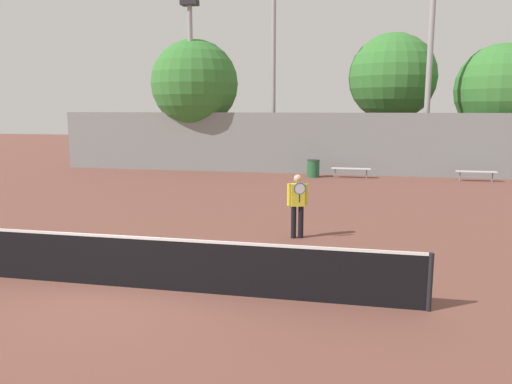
{
  "coord_description": "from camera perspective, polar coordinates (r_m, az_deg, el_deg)",
  "views": [
    {
      "loc": [
        4.34,
        -8.52,
        3.44
      ],
      "look_at": [
        1.37,
        5.57,
        1.0
      ],
      "focal_mm": 35.0,
      "sensor_mm": 36.0,
      "label": 1
    }
  ],
  "objects": [
    {
      "name": "tree_green_tall",
      "position": [
        28.74,
        -7.03,
        12.13
      ],
      "size": [
        4.85,
        4.85,
        7.19
      ],
      "color": "brown",
      "rests_on": "ground_plane"
    },
    {
      "name": "tennis_player",
      "position": [
        13.22,
        4.77,
        -1.19
      ],
      "size": [
        0.53,
        0.47,
        1.71
      ],
      "rotation": [
        0.0,
        0.0,
        0.31
      ],
      "color": "black",
      "rests_on": "ground_plane"
    },
    {
      "name": "ground_plane",
      "position": [
        10.16,
        -14.44,
        -10.48
      ],
      "size": [
        100.0,
        100.0,
        0.0
      ],
      "primitive_type": "plane",
      "color": "brown"
    },
    {
      "name": "trash_bin",
      "position": [
        25.12,
        6.56,
        2.7
      ],
      "size": [
        0.65,
        0.65,
        0.88
      ],
      "color": "#235B33",
      "rests_on": "ground_plane"
    },
    {
      "name": "tree_dark_dense",
      "position": [
        29.49,
        26.26,
        10.4
      ],
      "size": [
        4.76,
        4.76,
        6.74
      ],
      "color": "brown",
      "rests_on": "ground_plane"
    },
    {
      "name": "tree_green_broad",
      "position": [
        30.22,
        15.34,
        12.49
      ],
      "size": [
        4.96,
        4.96,
        7.63
      ],
      "color": "brown",
      "rests_on": "ground_plane"
    },
    {
      "name": "back_fence",
      "position": [
        26.5,
        2.43,
        5.61
      ],
      "size": [
        24.42,
        0.06,
        3.19
      ],
      "color": "gray",
      "rests_on": "ground_plane"
    },
    {
      "name": "tennis_net",
      "position": [
        10.0,
        -14.56,
        -7.66
      ],
      "size": [
        11.23,
        0.09,
        1.03
      ],
      "color": "black",
      "rests_on": "ground_plane"
    },
    {
      "name": "bench_courtside_near",
      "position": [
        25.15,
        10.79,
        2.59
      ],
      "size": [
        1.92,
        0.4,
        0.48
      ],
      "color": "silver",
      "rests_on": "ground_plane"
    },
    {
      "name": "light_pole_far_right",
      "position": [
        27.87,
        -7.43,
        13.38
      ],
      "size": [
        0.9,
        0.6,
        9.05
      ],
      "color": "#939399",
      "rests_on": "ground_plane"
    },
    {
      "name": "light_pole_center_back",
      "position": [
        27.56,
        2.04,
        16.72
      ],
      "size": [
        0.9,
        0.6,
        11.69
      ],
      "color": "#939399",
      "rests_on": "ground_plane"
    },
    {
      "name": "bench_courtside_far",
      "position": [
        25.72,
        23.88,
        2.09
      ],
      "size": [
        1.8,
        0.4,
        0.48
      ],
      "color": "silver",
      "rests_on": "ground_plane"
    },
    {
      "name": "light_pole_near_left",
      "position": [
        27.05,
        19.32,
        15.48
      ],
      "size": [
        0.9,
        0.6,
        11.55
      ],
      "color": "#939399",
      "rests_on": "ground_plane"
    }
  ]
}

